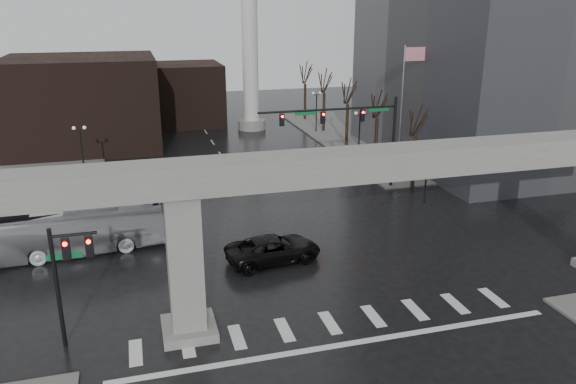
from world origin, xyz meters
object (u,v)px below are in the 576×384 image
Objects in this scene: signal_mast_arm at (353,124)px; city_bus at (74,230)px; far_car at (162,178)px; pickup_truck at (274,249)px.

signal_mast_arm reaches higher than city_bus.
far_car is at bearing 160.38° from signal_mast_arm.
city_bus is 2.63× the size of far_car.
pickup_truck is at bearing -129.70° from signal_mast_arm.
city_bus is at bearing -161.79° from signal_mast_arm.
city_bus is at bearing -117.57° from far_car.
pickup_truck is 1.36× the size of far_car.
signal_mast_arm is 16.41m from pickup_truck.
signal_mast_arm is 17.49m from far_car.
signal_mast_arm is 2.75× the size of far_car.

